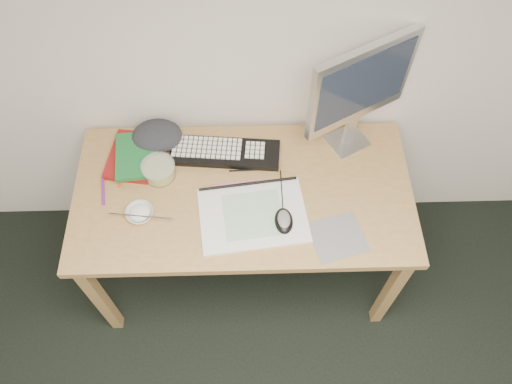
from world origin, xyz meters
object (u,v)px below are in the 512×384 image
monitor (361,87)px  sketchpad (253,215)px  keyboard (225,153)px  rice_bowl (140,214)px  desk (243,202)px

monitor → sketchpad: bearing=-167.6°
sketchpad → keyboard: (-0.11, 0.31, 0.01)m
rice_bowl → monitor: bearing=22.0°
desk → sketchpad: size_ratio=3.31×
keyboard → monitor: bearing=11.5°
desk → rice_bowl: bearing=-165.9°
sketchpad → monitor: monitor is taller
desk → sketchpad: 0.15m
desk → rice_bowl: size_ratio=12.62×
sketchpad → monitor: size_ratio=0.79×
keyboard → sketchpad: bearing=-64.4°
sketchpad → keyboard: 0.33m
keyboard → rice_bowl: bearing=-133.4°
desk → keyboard: size_ratio=2.99×
desk → sketchpad: sketchpad is taller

